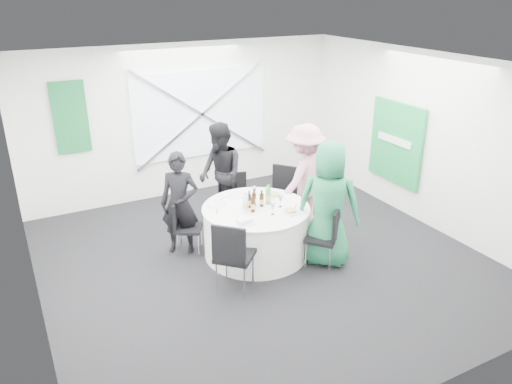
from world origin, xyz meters
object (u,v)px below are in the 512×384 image
person_man_back (221,174)px  green_water_bottle (268,196)px  person_woman_green (328,205)px  person_woman_pink (304,178)px  clear_water_bottle (246,204)px  person_man_back_left (180,204)px  chair_front_right (328,233)px  chair_front_left (232,252)px  chair_back_left (183,224)px  banquet_table (256,231)px  chair_back (237,195)px  chair_back_right (282,191)px

person_man_back → green_water_bottle: person_man_back is taller
person_woman_green → person_woman_pink: bearing=-65.5°
clear_water_bottle → person_man_back_left: bearing=137.5°
chair_front_right → person_woman_green: 0.40m
chair_front_right → chair_front_left: bearing=-43.0°
chair_front_right → chair_back_left: bearing=-80.7°
chair_back_left → chair_front_right: 2.11m
banquet_table → person_man_back: 1.35m
chair_back → person_woman_pink: (0.88, -0.65, 0.37)m
person_man_back_left → clear_water_bottle: (0.74, -0.67, 0.11)m
person_man_back → person_man_back_left: bearing=-54.8°
person_man_back_left → chair_front_left: bearing=-48.7°
banquet_table → person_man_back_left: bearing=146.8°
green_water_bottle → clear_water_bottle: (-0.41, -0.09, -0.00)m
chair_back_left → person_woman_green: bearing=-95.0°
chair_front_left → person_woman_green: size_ratio=0.56×
chair_front_right → person_man_back: 2.20m
clear_water_bottle → person_man_back: bearing=81.0°
chair_back → chair_back_right: chair_back_right is taller
banquet_table → person_man_back: bearing=89.5°
chair_back → chair_front_right: size_ratio=0.94×
chair_back_right → person_woman_pink: size_ratio=0.57×
chair_back_right → person_man_back: person_man_back is taller
person_man_back → person_woman_pink: person_woman_pink is taller
chair_back → person_man_back: person_man_back is taller
person_man_back_left → person_woman_green: person_woman_green is taller
person_man_back_left → person_woman_green: bearing=-3.4°
chair_back_right → chair_back_left: bearing=-123.9°
chair_front_right → chair_front_left: size_ratio=0.90×
chair_back_left → person_woman_pink: bearing=-63.0°
banquet_table → person_woman_green: person_woman_green is taller
chair_back → person_woman_green: (0.57, -1.74, 0.40)m
person_woman_pink → clear_water_bottle: (-1.29, -0.49, 0.00)m
person_woman_pink → chair_front_right: bearing=51.1°
person_man_back → person_woman_green: (0.77, -1.93, 0.05)m
person_woman_green → clear_water_bottle: size_ratio=5.99×
chair_back → person_man_back: bearing=148.5°
person_man_back_left → green_water_bottle: person_man_back_left is taller
person_woman_green → green_water_bottle: size_ratio=5.97×
person_woman_pink → banquet_table: bearing=-0.0°
chair_back_left → chair_back_right: bearing=-54.3°
chair_front_right → person_man_back: person_man_back is taller
chair_front_right → chair_front_left: 1.45m
chair_back_right → green_water_bottle: size_ratio=3.27×
chair_back_left → person_woman_green: person_woman_green is taller
chair_front_left → person_man_back_left: bearing=-37.6°
person_woman_green → green_water_bottle: 0.90m
clear_water_bottle → person_woman_pink: bearing=20.7°
chair_back_left → person_woman_green: size_ratio=0.46×
person_man_back_left → chair_front_right: bearing=-7.6°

